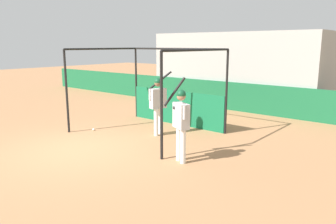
{
  "coord_description": "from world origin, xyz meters",
  "views": [
    {
      "loc": [
        7.09,
        -4.81,
        2.71
      ],
      "look_at": [
        1.65,
        1.72,
        0.95
      ],
      "focal_mm": 35.0,
      "sensor_mm": 36.0,
      "label": 1
    }
  ],
  "objects": [
    {
      "name": "ground_plane",
      "position": [
        0.0,
        0.0,
        0.0
      ],
      "size": [
        60.0,
        60.0,
        0.0
      ],
      "primitive_type": "plane",
      "color": "#A8754C"
    },
    {
      "name": "outfield_wall",
      "position": [
        0.0,
        7.3,
        0.59
      ],
      "size": [
        24.0,
        0.12,
        1.17
      ],
      "color": "#196038",
      "rests_on": "ground"
    },
    {
      "name": "bleacher_section",
      "position": [
        -0.0,
        9.36,
        1.62
      ],
      "size": [
        7.6,
        4.0,
        3.25
      ],
      "color": "#9E9E99",
      "rests_on": "ground"
    },
    {
      "name": "player_batter",
      "position": [
        0.66,
        2.44,
        1.06
      ],
      "size": [
        0.58,
        0.99,
        1.9
      ],
      "rotation": [
        0.0,
        0.0,
        1.28
      ],
      "color": "white",
      "rests_on": "ground"
    },
    {
      "name": "baseball",
      "position": [
        -1.25,
        1.46,
        0.04
      ],
      "size": [
        0.07,
        0.07,
        0.07
      ],
      "color": "white",
      "rests_on": "ground"
    },
    {
      "name": "batting_cage",
      "position": [
        0.24,
        3.34,
        1.09
      ],
      "size": [
        3.93,
        3.07,
        2.6
      ],
      "color": "black",
      "rests_on": "ground"
    },
    {
      "name": "player_waiting",
      "position": [
        2.63,
        1.0,
        1.03
      ],
      "size": [
        0.8,
        0.54,
        1.97
      ],
      "rotation": [
        0.0,
        0.0,
        2.69
      ],
      "color": "white",
      "rests_on": "ground"
    }
  ]
}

